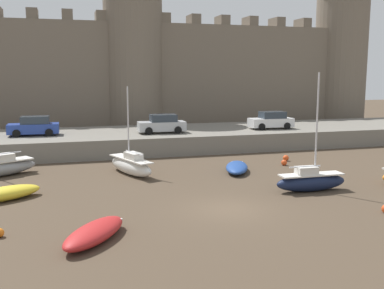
{
  "coord_description": "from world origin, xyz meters",
  "views": [
    {
      "loc": [
        -7.68,
        -20.29,
        6.68
      ],
      "look_at": [
        -0.38,
        5.26,
        2.5
      ],
      "focal_mm": 42.0,
      "sensor_mm": 36.0,
      "label": 1
    }
  ],
  "objects_px": {
    "sailboat_midflat_centre": "(311,181)",
    "sailboat_near_channel_left": "(131,165)",
    "rowboat_midflat_right": "(5,193)",
    "rowboat_near_channel_right": "(95,232)",
    "car_quay_centre_west": "(271,121)",
    "mooring_buoy_near_shore": "(286,158)",
    "rowboat_foreground_left": "(237,167)",
    "car_quay_east": "(34,126)",
    "mooring_buoy_off_centre": "(284,163)",
    "car_quay_centre_east": "(162,124)"
  },
  "relations": [
    {
      "from": "mooring_buoy_off_centre",
      "to": "car_quay_east",
      "type": "distance_m",
      "value": 20.74
    },
    {
      "from": "car_quay_centre_east",
      "to": "car_quay_east",
      "type": "distance_m",
      "value": 10.76
    },
    {
      "from": "rowboat_near_channel_right",
      "to": "mooring_buoy_near_shore",
      "type": "xyz_separation_m",
      "value": [
        15.43,
        13.16,
        -0.13
      ]
    },
    {
      "from": "car_quay_centre_west",
      "to": "mooring_buoy_near_shore",
      "type": "bearing_deg",
      "value": -107.23
    },
    {
      "from": "rowboat_near_channel_right",
      "to": "sailboat_midflat_centre",
      "type": "bearing_deg",
      "value": 20.07
    },
    {
      "from": "sailboat_midflat_centre",
      "to": "car_quay_centre_east",
      "type": "height_order",
      "value": "sailboat_midflat_centre"
    },
    {
      "from": "rowboat_midflat_right",
      "to": "mooring_buoy_near_shore",
      "type": "bearing_deg",
      "value": 16.47
    },
    {
      "from": "rowboat_near_channel_right",
      "to": "mooring_buoy_off_centre",
      "type": "relative_size",
      "value": 9.47
    },
    {
      "from": "mooring_buoy_off_centre",
      "to": "car_quay_east",
      "type": "xyz_separation_m",
      "value": [
        -17.95,
        10.16,
        2.13
      ]
    },
    {
      "from": "rowboat_near_channel_right",
      "to": "car_quay_centre_west",
      "type": "height_order",
      "value": "car_quay_centre_west"
    },
    {
      "from": "mooring_buoy_near_shore",
      "to": "rowboat_near_channel_right",
      "type": "bearing_deg",
      "value": -139.53
    },
    {
      "from": "sailboat_midflat_centre",
      "to": "car_quay_centre_west",
      "type": "bearing_deg",
      "value": 71.94
    },
    {
      "from": "rowboat_midflat_right",
      "to": "sailboat_midflat_centre",
      "type": "relative_size",
      "value": 0.6
    },
    {
      "from": "mooring_buoy_off_centre",
      "to": "car_quay_centre_east",
      "type": "relative_size",
      "value": 0.1
    },
    {
      "from": "mooring_buoy_near_shore",
      "to": "car_quay_centre_east",
      "type": "bearing_deg",
      "value": 138.31
    },
    {
      "from": "rowboat_foreground_left",
      "to": "mooring_buoy_off_centre",
      "type": "relative_size",
      "value": 9.53
    },
    {
      "from": "rowboat_foreground_left",
      "to": "mooring_buoy_near_shore",
      "type": "xyz_separation_m",
      "value": [
        5.12,
        2.64,
        -0.1
      ]
    },
    {
      "from": "sailboat_midflat_centre",
      "to": "mooring_buoy_off_centre",
      "type": "xyz_separation_m",
      "value": [
        1.98,
        7.07,
        -0.4
      ]
    },
    {
      "from": "sailboat_near_channel_left",
      "to": "car_quay_centre_east",
      "type": "xyz_separation_m",
      "value": [
        4.03,
        8.75,
        1.7
      ]
    },
    {
      "from": "sailboat_near_channel_left",
      "to": "mooring_buoy_near_shore",
      "type": "relative_size",
      "value": 12.53
    },
    {
      "from": "car_quay_centre_west",
      "to": "car_quay_centre_east",
      "type": "xyz_separation_m",
      "value": [
        -10.54,
        -0.17,
        0.0
      ]
    },
    {
      "from": "rowboat_foreground_left",
      "to": "car_quay_centre_east",
      "type": "xyz_separation_m",
      "value": [
        -3.09,
        9.96,
        2.02
      ]
    },
    {
      "from": "mooring_buoy_off_centre",
      "to": "car_quay_east",
      "type": "height_order",
      "value": "car_quay_east"
    },
    {
      "from": "rowboat_near_channel_right",
      "to": "car_quay_east",
      "type": "height_order",
      "value": "car_quay_east"
    },
    {
      "from": "sailboat_near_channel_left",
      "to": "mooring_buoy_near_shore",
      "type": "xyz_separation_m",
      "value": [
        12.24,
        1.43,
        -0.41
      ]
    },
    {
      "from": "rowboat_midflat_right",
      "to": "rowboat_near_channel_right",
      "type": "height_order",
      "value": "rowboat_midflat_right"
    },
    {
      "from": "rowboat_midflat_right",
      "to": "mooring_buoy_off_centre",
      "type": "distance_m",
      "value": 19.2
    },
    {
      "from": "sailboat_near_channel_left",
      "to": "rowboat_near_channel_right",
      "type": "bearing_deg",
      "value": -105.19
    },
    {
      "from": "rowboat_midflat_right",
      "to": "sailboat_near_channel_left",
      "type": "distance_m",
      "value": 8.61
    },
    {
      "from": "rowboat_midflat_right",
      "to": "mooring_buoy_near_shore",
      "type": "xyz_separation_m",
      "value": [
        19.65,
        5.81,
        -0.15
      ]
    },
    {
      "from": "sailboat_near_channel_left",
      "to": "rowboat_foreground_left",
      "type": "bearing_deg",
      "value": -9.65
    },
    {
      "from": "sailboat_midflat_centre",
      "to": "rowboat_near_channel_right",
      "type": "xyz_separation_m",
      "value": [
        -12.51,
        -4.57,
        -0.25
      ]
    },
    {
      "from": "rowboat_near_channel_right",
      "to": "sailboat_near_channel_left",
      "type": "distance_m",
      "value": 12.16
    },
    {
      "from": "mooring_buoy_near_shore",
      "to": "car_quay_centre_west",
      "type": "relative_size",
      "value": 0.11
    },
    {
      "from": "car_quay_centre_west",
      "to": "car_quay_centre_east",
      "type": "bearing_deg",
      "value": -179.06
    },
    {
      "from": "mooring_buoy_near_shore",
      "to": "car_quay_east",
      "type": "height_order",
      "value": "car_quay_east"
    },
    {
      "from": "rowboat_near_channel_right",
      "to": "rowboat_foreground_left",
      "type": "bearing_deg",
      "value": 45.58
    },
    {
      "from": "sailboat_near_channel_left",
      "to": "mooring_buoy_near_shore",
      "type": "height_order",
      "value": "sailboat_near_channel_left"
    },
    {
      "from": "sailboat_midflat_centre",
      "to": "mooring_buoy_near_shore",
      "type": "height_order",
      "value": "sailboat_midflat_centre"
    },
    {
      "from": "rowboat_midflat_right",
      "to": "rowboat_near_channel_right",
      "type": "relative_size",
      "value": 1.0
    },
    {
      "from": "mooring_buoy_off_centre",
      "to": "car_quay_centre_west",
      "type": "xyz_separation_m",
      "value": [
        3.26,
        9.01,
        2.13
      ]
    },
    {
      "from": "mooring_buoy_off_centre",
      "to": "car_quay_centre_west",
      "type": "relative_size",
      "value": 0.1
    },
    {
      "from": "mooring_buoy_near_shore",
      "to": "car_quay_centre_west",
      "type": "height_order",
      "value": "car_quay_centre_west"
    },
    {
      "from": "sailboat_midflat_centre",
      "to": "sailboat_near_channel_left",
      "type": "relative_size",
      "value": 1.15
    },
    {
      "from": "mooring_buoy_near_shore",
      "to": "rowboat_midflat_right",
      "type": "bearing_deg",
      "value": -163.53
    },
    {
      "from": "rowboat_midflat_right",
      "to": "sailboat_near_channel_left",
      "type": "height_order",
      "value": "sailboat_near_channel_left"
    },
    {
      "from": "car_quay_centre_west",
      "to": "rowboat_midflat_right",
      "type": "bearing_deg",
      "value": -148.81
    },
    {
      "from": "rowboat_foreground_left",
      "to": "rowboat_near_channel_right",
      "type": "bearing_deg",
      "value": -134.42
    },
    {
      "from": "car_quay_centre_east",
      "to": "rowboat_foreground_left",
      "type": "bearing_deg",
      "value": -72.74
    },
    {
      "from": "rowboat_midflat_right",
      "to": "rowboat_foreground_left",
      "type": "height_order",
      "value": "rowboat_midflat_right"
    }
  ]
}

